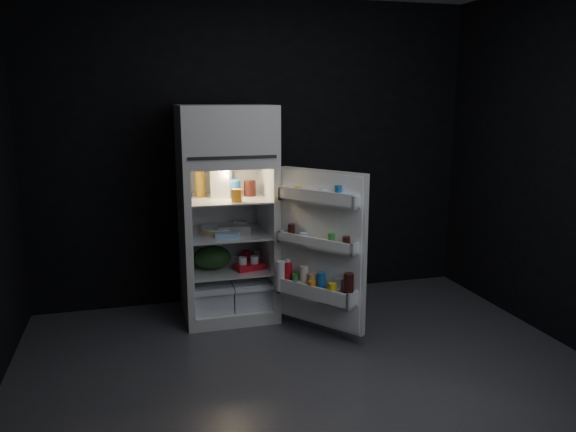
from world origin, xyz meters
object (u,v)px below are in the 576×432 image
object	(u,v)px
fridge_door	(319,253)
egg_carton	(235,230)
refrigerator	(226,205)
yogurt_tray	(250,266)
milk_jug	(221,183)

from	to	relation	value
fridge_door	egg_carton	xyz separation A→B (m)	(-0.55, 0.57, 0.08)
refrigerator	egg_carton	world-z (taller)	refrigerator
egg_carton	yogurt_tray	bearing A→B (deg)	-10.84
egg_carton	yogurt_tray	world-z (taller)	egg_carton
fridge_door	milk_jug	world-z (taller)	fridge_door
fridge_door	egg_carton	distance (m)	0.80
egg_carton	yogurt_tray	size ratio (longest dim) A/B	1.11
milk_jug	yogurt_tray	world-z (taller)	milk_jug
fridge_door	yogurt_tray	distance (m)	0.72
refrigerator	egg_carton	distance (m)	0.23
milk_jug	egg_carton	size ratio (longest dim) A/B	0.89
milk_jug	fridge_door	bearing A→B (deg)	-26.46
refrigerator	fridge_door	xyz separation A→B (m)	(0.60, -0.68, -0.28)
fridge_door	refrigerator	bearing A→B (deg)	131.57
fridge_door	milk_jug	bearing A→B (deg)	133.69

